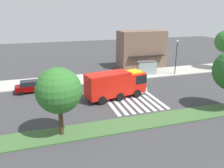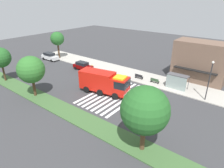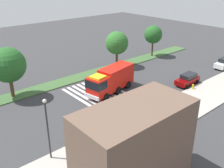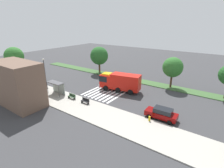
{
  "view_description": "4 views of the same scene",
  "coord_description": "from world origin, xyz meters",
  "px_view_note": "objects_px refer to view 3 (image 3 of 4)",
  "views": [
    {
      "loc": [
        -11.28,
        -27.86,
        11.43
      ],
      "look_at": [
        -2.18,
        0.67,
        1.66
      ],
      "focal_mm": 36.6,
      "sensor_mm": 36.0,
      "label": 1
    },
    {
      "loc": [
        17.09,
        -22.68,
        14.77
      ],
      "look_at": [
        -1.27,
        0.84,
        1.37
      ],
      "focal_mm": 31.46,
      "sensor_mm": 36.0,
      "label": 2
    },
    {
      "loc": [
        20.38,
        25.75,
        16.29
      ],
      "look_at": [
        -1.37,
        0.54,
        1.74
      ],
      "focal_mm": 41.09,
      "sensor_mm": 36.0,
      "label": 3
    },
    {
      "loc": [
        -19.74,
        27.55,
        13.42
      ],
      "look_at": [
        -0.66,
        0.57,
        1.46
      ],
      "focal_mm": 27.59,
      "sensor_mm": 36.0,
      "label": 4
    }
  ],
  "objects_px": {
    "median_tree_far_west": "(153,35)",
    "fire_hydrant": "(193,87)",
    "fire_truck": "(110,80)",
    "median_tree_west": "(117,43)",
    "street_lamp": "(47,125)",
    "bench_west_of_shelter": "(148,114)",
    "median_tree_center": "(8,65)",
    "bus_stop_shelter": "(100,127)",
    "bench_near_shelter": "(128,124)",
    "parked_car_mid": "(188,79)"
  },
  "relations": [
    {
      "from": "median_tree_far_west",
      "to": "bench_near_shelter",
      "type": "bearing_deg",
      "value": 35.57
    },
    {
      "from": "bench_west_of_shelter",
      "to": "median_tree_west",
      "type": "bearing_deg",
      "value": -120.26
    },
    {
      "from": "parked_car_mid",
      "to": "bus_stop_shelter",
      "type": "xyz_separation_m",
      "value": [
        19.82,
        2.9,
        1.0
      ]
    },
    {
      "from": "median_tree_center",
      "to": "fire_hydrant",
      "type": "distance_m",
      "value": 26.67
    },
    {
      "from": "bus_stop_shelter",
      "to": "median_tree_west",
      "type": "height_order",
      "value": "median_tree_west"
    },
    {
      "from": "bus_stop_shelter",
      "to": "street_lamp",
      "type": "height_order",
      "value": "street_lamp"
    },
    {
      "from": "median_tree_west",
      "to": "fire_truck",
      "type": "bearing_deg",
      "value": 43.39
    },
    {
      "from": "median_tree_far_west",
      "to": "median_tree_center",
      "type": "relative_size",
      "value": 0.89
    },
    {
      "from": "parked_car_mid",
      "to": "median_tree_center",
      "type": "height_order",
      "value": "median_tree_center"
    },
    {
      "from": "median_tree_far_west",
      "to": "median_tree_center",
      "type": "bearing_deg",
      "value": 0.0
    },
    {
      "from": "median_tree_center",
      "to": "median_tree_west",
      "type": "bearing_deg",
      "value": 180.0
    },
    {
      "from": "bus_stop_shelter",
      "to": "median_tree_far_west",
      "type": "xyz_separation_m",
      "value": [
        -26.87,
        -16.39,
        2.71
      ]
    },
    {
      "from": "median_tree_west",
      "to": "fire_hydrant",
      "type": "bearing_deg",
      "value": 96.76
    },
    {
      "from": "parked_car_mid",
      "to": "median_tree_far_west",
      "type": "distance_m",
      "value": 15.67
    },
    {
      "from": "street_lamp",
      "to": "parked_car_mid",
      "type": "bearing_deg",
      "value": -175.87
    },
    {
      "from": "bench_west_of_shelter",
      "to": "median_tree_west",
      "type": "xyz_separation_m",
      "value": [
        -9.55,
        -16.36,
        3.93
      ]
    },
    {
      "from": "street_lamp",
      "to": "median_tree_far_west",
      "type": "xyz_separation_m",
      "value": [
        -31.98,
        -15.3,
        0.8
      ]
    },
    {
      "from": "bus_stop_shelter",
      "to": "median_tree_west",
      "type": "relative_size",
      "value": 0.54
    },
    {
      "from": "street_lamp",
      "to": "median_tree_west",
      "type": "xyz_separation_m",
      "value": [
        -22.01,
        -15.3,
        0.72
      ]
    },
    {
      "from": "median_tree_far_west",
      "to": "median_tree_west",
      "type": "height_order",
      "value": "median_tree_west"
    },
    {
      "from": "fire_hydrant",
      "to": "median_tree_far_west",
      "type": "bearing_deg",
      "value": -118.26
    },
    {
      "from": "median_tree_far_west",
      "to": "fire_hydrant",
      "type": "xyz_separation_m",
      "value": [
        8.17,
        15.2,
        -4.11
      ]
    },
    {
      "from": "bench_near_shelter",
      "to": "median_tree_center",
      "type": "bearing_deg",
      "value": -67.48
    },
    {
      "from": "fire_truck",
      "to": "median_tree_west",
      "type": "xyz_separation_m",
      "value": [
        -8.2,
        -7.75,
        2.51
      ]
    },
    {
      "from": "parked_car_mid",
      "to": "street_lamp",
      "type": "distance_m",
      "value": 25.16
    },
    {
      "from": "bench_west_of_shelter",
      "to": "median_tree_center",
      "type": "height_order",
      "value": "median_tree_center"
    },
    {
      "from": "bench_near_shelter",
      "to": "median_tree_far_west",
      "type": "relative_size",
      "value": 0.25
    },
    {
      "from": "fire_truck",
      "to": "median_tree_west",
      "type": "bearing_deg",
      "value": -147.79
    },
    {
      "from": "street_lamp",
      "to": "bench_west_of_shelter",
      "type": "bearing_deg",
      "value": 175.13
    },
    {
      "from": "bus_stop_shelter",
      "to": "bench_west_of_shelter",
      "type": "height_order",
      "value": "bus_stop_shelter"
    },
    {
      "from": "fire_hydrant",
      "to": "fire_truck",
      "type": "bearing_deg",
      "value": -36.66
    },
    {
      "from": "bench_near_shelter",
      "to": "fire_hydrant",
      "type": "xyz_separation_m",
      "value": [
        -14.7,
        -1.16,
        -0.1
      ]
    },
    {
      "from": "median_tree_west",
      "to": "median_tree_center",
      "type": "xyz_separation_m",
      "value": [
        19.69,
        0.0,
        0.29
      ]
    },
    {
      "from": "median_tree_west",
      "to": "fire_hydrant",
      "type": "height_order",
      "value": "median_tree_west"
    },
    {
      "from": "median_tree_far_west",
      "to": "fire_hydrant",
      "type": "height_order",
      "value": "median_tree_far_west"
    },
    {
      "from": "bench_near_shelter",
      "to": "street_lamp",
      "type": "distance_m",
      "value": 9.71
    },
    {
      "from": "bench_west_of_shelter",
      "to": "median_tree_far_west",
      "type": "distance_m",
      "value": 25.78
    },
    {
      "from": "fire_truck",
      "to": "street_lamp",
      "type": "relative_size",
      "value": 1.42
    },
    {
      "from": "bench_near_shelter",
      "to": "fire_hydrant",
      "type": "relative_size",
      "value": 2.29
    },
    {
      "from": "fire_truck",
      "to": "bus_stop_shelter",
      "type": "height_order",
      "value": "fire_truck"
    },
    {
      "from": "street_lamp",
      "to": "fire_hydrant",
      "type": "xyz_separation_m",
      "value": [
        -23.81,
        -0.1,
        -3.31
      ]
    },
    {
      "from": "median_tree_west",
      "to": "median_tree_center",
      "type": "bearing_deg",
      "value": 0.0
    },
    {
      "from": "bench_near_shelter",
      "to": "median_tree_center",
      "type": "relative_size",
      "value": 0.23
    },
    {
      "from": "fire_truck",
      "to": "parked_car_mid",
      "type": "xyz_separation_m",
      "value": [
        -11.12,
        5.74,
        -1.13
      ]
    },
    {
      "from": "median_tree_far_west",
      "to": "median_tree_west",
      "type": "relative_size",
      "value": 0.97
    },
    {
      "from": "fire_hydrant",
      "to": "median_tree_west",
      "type": "bearing_deg",
      "value": -83.24
    },
    {
      "from": "bus_stop_shelter",
      "to": "median_tree_center",
      "type": "xyz_separation_m",
      "value": [
        2.78,
        -16.39,
        2.93
      ]
    },
    {
      "from": "fire_hydrant",
      "to": "street_lamp",
      "type": "bearing_deg",
      "value": 0.24
    },
    {
      "from": "bus_stop_shelter",
      "to": "fire_hydrant",
      "type": "xyz_separation_m",
      "value": [
        -18.7,
        -1.19,
        -1.4
      ]
    },
    {
      "from": "bus_stop_shelter",
      "to": "median_tree_far_west",
      "type": "bearing_deg",
      "value": -148.62
    }
  ]
}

